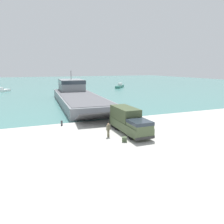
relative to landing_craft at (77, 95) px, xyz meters
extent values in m
plane|color=#B7B5AD|center=(0.64, -27.15, -1.78)|extent=(240.00, 240.00, 0.00)
cube|color=#477F7A|center=(0.64, 69.84, -1.77)|extent=(240.00, 180.00, 0.01)
cube|color=gray|center=(-0.17, -3.09, -0.79)|extent=(10.67, 33.76, 1.96)
cube|color=#56565B|center=(-0.17, -3.09, 0.23)|extent=(9.89, 32.39, 0.08)
cube|color=gray|center=(0.46, 8.39, 1.73)|extent=(6.71, 9.66, 3.09)
cube|color=#28333D|center=(0.46, 8.39, 2.67)|extent=(6.89, 9.76, 0.93)
cylinder|color=#3F3F42|center=(0.46, 8.39, 4.48)|extent=(0.16, 0.16, 2.40)
cube|color=#56565B|center=(-1.19, -21.79, -0.71)|extent=(7.76, 4.61, 1.95)
cube|color=#475638|center=(0.43, -28.25, -0.87)|extent=(2.39, 8.13, 1.10)
cube|color=#475638|center=(0.43, -30.94, 0.08)|extent=(2.24, 2.77, 0.79)
cube|color=#28333D|center=(0.43, -30.94, 0.28)|extent=(2.31, 2.79, 0.40)
cube|color=#3C492E|center=(0.43, -26.87, 0.52)|extent=(2.29, 5.17, 1.68)
cube|color=#2D2D2D|center=(0.43, -32.24, -1.27)|extent=(2.42, 0.24, 0.32)
cylinder|color=black|center=(1.41, -30.77, -1.22)|extent=(0.35, 1.10, 1.10)
cylinder|color=black|center=(-0.56, -30.77, -1.22)|extent=(0.35, 1.10, 1.10)
cylinder|color=black|center=(1.42, -26.29, -1.22)|extent=(0.35, 1.10, 1.10)
cylinder|color=black|center=(-0.55, -26.28, -1.22)|extent=(0.35, 1.10, 1.10)
cylinder|color=black|center=(1.42, -25.19, -1.22)|extent=(0.35, 1.10, 1.10)
cylinder|color=black|center=(-0.55, -25.18, -1.22)|extent=(0.35, 1.10, 1.10)
cylinder|color=#6B664C|center=(-2.64, -28.87, -1.35)|extent=(0.14, 0.14, 0.85)
cylinder|color=#6B664C|center=(-2.82, -28.92, -1.35)|extent=(0.14, 0.14, 0.85)
cube|color=#6B664C|center=(-2.73, -28.90, -0.59)|extent=(0.49, 0.35, 0.67)
sphere|color=tan|center=(-2.73, -28.90, -0.14)|extent=(0.23, 0.23, 0.23)
cube|color=#2D7060|center=(25.43, 31.52, -1.32)|extent=(6.68, 8.02, 0.91)
cube|color=silver|center=(25.82, 32.03, -0.37)|extent=(2.61, 2.86, 1.00)
cube|color=white|center=(-19.48, 32.79, -1.42)|extent=(6.39, 6.43, 0.72)
cube|color=silver|center=(-19.82, 32.45, -0.66)|extent=(2.69, 2.69, 0.79)
cylinder|color=#333338|center=(-7.13, -21.43, -1.50)|extent=(0.26, 0.26, 0.56)
sphere|color=#333338|center=(-7.13, -21.43, -1.14)|extent=(0.30, 0.30, 0.30)
cube|color=#3D4C33|center=(-1.62, -31.16, -1.51)|extent=(0.76, 0.81, 0.54)
camera|label=1|loc=(-11.77, -52.64, 6.50)|focal=35.00mm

